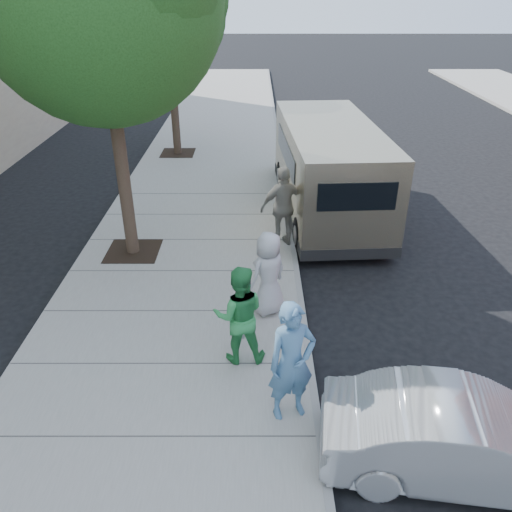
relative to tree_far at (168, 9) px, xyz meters
name	(u,v)px	position (x,y,z in m)	size (l,w,h in m)	color
ground	(227,317)	(2.25, -10.00, -4.88)	(120.00, 120.00, 0.00)	black
sidewalk	(175,314)	(1.25, -10.00, -4.81)	(5.00, 60.00, 0.15)	gray
curb_face	(302,314)	(3.69, -10.00, -4.81)	(0.12, 60.00, 0.16)	gray
tree_far	(168,9)	(0.00, 0.00, 0.00)	(3.92, 3.80, 6.49)	black
parking_meter	(243,294)	(2.59, -10.84, -3.82)	(0.28, 0.18, 1.27)	gray
van	(328,167)	(4.73, -5.03, -3.58)	(2.58, 6.75, 2.46)	tan
sedan	(466,439)	(5.45, -13.43, -4.29)	(1.26, 3.62, 1.19)	#A6AAAD
person_officer	(292,362)	(3.30, -12.55, -3.80)	(0.68, 0.45, 1.87)	teal
person_green_shirt	(239,315)	(2.54, -11.35, -3.87)	(0.84, 0.65, 1.72)	green
person_gray_shirt	(268,274)	(3.04, -10.00, -3.92)	(0.80, 0.52, 1.64)	#B4B3B6
person_striped_polo	(284,207)	(3.45, -7.23, -3.78)	(1.12, 0.47, 1.92)	gray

